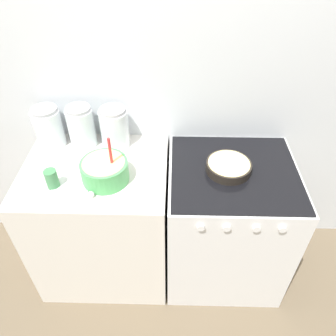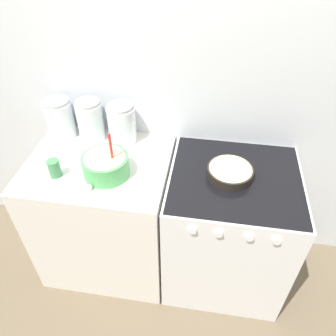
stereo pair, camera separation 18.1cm
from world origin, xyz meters
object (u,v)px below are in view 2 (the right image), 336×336
(mixing_bowl, at_px, (106,164))
(storage_jar_middle, at_px, (91,123))
(storage_jar_right, at_px, (122,126))
(tin_can, at_px, (55,169))
(storage_jar_left, at_px, (60,121))
(stove, at_px, (226,229))
(baking_pan, at_px, (230,172))

(mixing_bowl, distance_m, storage_jar_middle, 0.38)
(storage_jar_right, height_order, tin_can, storage_jar_right)
(storage_jar_left, bearing_deg, stove, -12.00)
(storage_jar_left, height_order, tin_can, storage_jar_left)
(stove, bearing_deg, storage_jar_right, 161.60)
(storage_jar_right, bearing_deg, mixing_bowl, -91.96)
(storage_jar_left, distance_m, storage_jar_right, 0.40)
(tin_can, bearing_deg, storage_jar_middle, 77.82)
(mixing_bowl, height_order, storage_jar_right, mixing_bowl)
(storage_jar_left, relative_size, tin_can, 2.27)
(mixing_bowl, relative_size, storage_jar_right, 1.10)
(mixing_bowl, height_order, storage_jar_left, mixing_bowl)
(storage_jar_middle, bearing_deg, mixing_bowl, -59.63)
(stove, bearing_deg, tin_can, -171.42)
(baking_pan, xyz_separation_m, storage_jar_left, (-1.08, 0.23, 0.08))
(baking_pan, relative_size, storage_jar_middle, 0.98)
(storage_jar_middle, height_order, storage_jar_right, storage_jar_middle)
(stove, height_order, mixing_bowl, mixing_bowl)
(mixing_bowl, bearing_deg, tin_can, -167.06)
(storage_jar_left, relative_size, storage_jar_right, 0.99)
(stove, relative_size, storage_jar_right, 3.64)
(storage_jar_left, distance_m, storage_jar_middle, 0.20)
(storage_jar_middle, bearing_deg, storage_jar_right, 0.00)
(tin_can, bearing_deg, mixing_bowl, 12.94)
(stove, bearing_deg, baking_pan, 174.49)
(stove, relative_size, storage_jar_middle, 3.55)
(storage_jar_right, distance_m, tin_can, 0.48)
(storage_jar_left, bearing_deg, mixing_bowl, -39.66)
(stove, distance_m, baking_pan, 0.50)
(baking_pan, distance_m, tin_can, 0.97)
(storage_jar_left, bearing_deg, storage_jar_right, 0.00)
(stove, bearing_deg, storage_jar_middle, 165.46)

